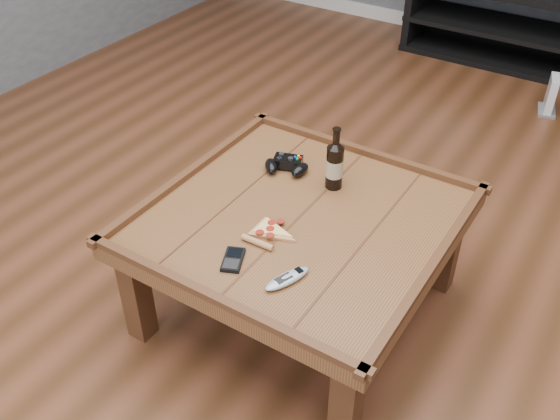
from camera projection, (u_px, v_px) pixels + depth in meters
The scene contains 10 objects.
ground at pixel (298, 307), 2.43m from camera, with size 6.00×6.00×0.00m, color #452713.
baseboard at pixel (517, 43), 4.41m from camera, with size 5.00×0.02×0.10m, color silver.
coffee_table at pixel (300, 229), 2.20m from camera, with size 1.03×1.03×0.48m.
media_console at pixel (514, 26), 4.13m from camera, with size 1.40×0.45×0.50m.
beer_bottle at pixel (335, 164), 2.24m from camera, with size 0.06×0.06×0.24m.
game_controller at pixel (287, 165), 2.37m from camera, with size 0.18×0.15×0.05m.
pizza_slice at pixel (268, 232), 2.08m from camera, with size 0.13×0.21×0.02m.
smartphone at pixel (233, 260), 1.97m from camera, with size 0.10×0.13×0.01m.
remote_control at pixel (287, 279), 1.89m from camera, with size 0.10×0.17×0.02m.
game_console at pixel (550, 96), 3.64m from camera, with size 0.14×0.19×0.22m.
Camera 1 is at (0.86, -1.48, 1.78)m, focal length 40.00 mm.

